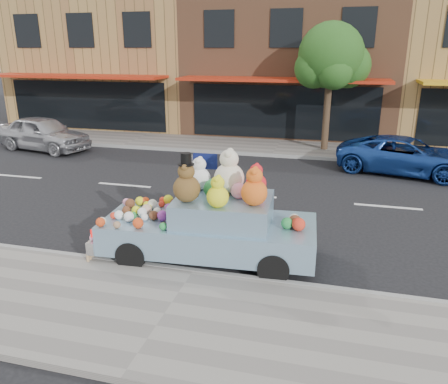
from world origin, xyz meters
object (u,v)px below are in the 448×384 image
(car_blue, at_px, (405,156))
(street_tree, at_px, (331,61))
(art_car, at_px, (211,222))
(car_silver, at_px, (43,133))

(car_blue, bearing_deg, street_tree, 58.98)
(street_tree, height_order, car_blue, street_tree)
(art_car, bearing_deg, street_tree, 76.28)
(car_blue, xyz_separation_m, art_car, (-4.73, -7.97, 0.19))
(car_silver, bearing_deg, car_blue, -78.26)
(car_blue, distance_m, art_car, 9.26)
(car_silver, bearing_deg, art_car, -117.43)
(street_tree, height_order, art_car, street_tree)
(street_tree, height_order, car_silver, street_tree)
(car_silver, height_order, art_car, art_car)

